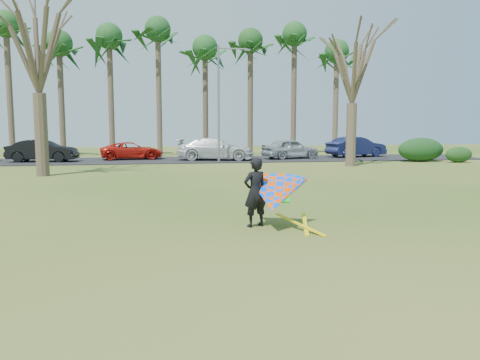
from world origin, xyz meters
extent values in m
plane|color=#1F4C10|center=(0.00, 0.00, 0.00)|extent=(100.00, 100.00, 0.00)
cube|color=black|center=(0.00, 25.00, 0.03)|extent=(46.00, 7.00, 0.06)
cylinder|color=brown|center=(-14.00, 31.00, 5.20)|extent=(0.48, 0.48, 10.40)
ellipsoid|color=#1A4017|center=(-14.00, 31.00, 10.70)|extent=(4.84, 4.84, 3.08)
cylinder|color=#483B2B|center=(-10.00, 31.00, 4.50)|extent=(0.48, 0.48, 9.00)
ellipsoid|color=#19481A|center=(-10.00, 31.00, 9.30)|extent=(4.84, 4.84, 3.08)
cylinder|color=brown|center=(-6.00, 31.00, 4.85)|extent=(0.48, 0.48, 9.70)
ellipsoid|color=#17401A|center=(-6.00, 31.00, 10.00)|extent=(4.84, 4.84, 3.08)
cylinder|color=brown|center=(-2.00, 31.00, 5.20)|extent=(0.48, 0.48, 10.40)
ellipsoid|color=#17401A|center=(-2.00, 31.00, 10.70)|extent=(4.84, 4.84, 3.08)
cylinder|color=#453729|center=(2.00, 31.00, 4.50)|extent=(0.48, 0.48, 9.00)
ellipsoid|color=#1A491C|center=(2.00, 31.00, 9.30)|extent=(4.84, 4.84, 3.08)
cylinder|color=#4C3C2E|center=(6.00, 31.00, 4.85)|extent=(0.48, 0.48, 9.70)
ellipsoid|color=#194017|center=(6.00, 31.00, 10.00)|extent=(4.84, 4.84, 3.08)
cylinder|color=brown|center=(10.00, 31.00, 5.20)|extent=(0.48, 0.48, 10.40)
ellipsoid|color=#1B4D1C|center=(10.00, 31.00, 10.70)|extent=(4.84, 4.84, 3.08)
cylinder|color=brown|center=(14.00, 31.00, 4.50)|extent=(0.48, 0.48, 9.00)
ellipsoid|color=#1A4B1E|center=(14.00, 31.00, 9.30)|extent=(4.84, 4.84, 3.08)
cylinder|color=#47362A|center=(-8.00, 15.00, 2.10)|extent=(0.64, 0.64, 4.20)
cylinder|color=brown|center=(10.00, 18.00, 1.99)|extent=(0.64, 0.64, 3.99)
cylinder|color=gray|center=(2.00, 22.00, 4.00)|extent=(0.16, 0.16, 8.00)
cylinder|color=gray|center=(3.00, 22.00, 7.80)|extent=(2.00, 0.10, 0.10)
cube|color=gray|center=(4.00, 22.00, 7.75)|extent=(0.40, 0.18, 0.12)
ellipsoid|color=#143715|center=(16.52, 20.69, 0.86)|extent=(3.44, 1.56, 1.72)
ellipsoid|color=#173914|center=(18.72, 19.48, 0.55)|extent=(1.99, 0.94, 1.11)
imported|color=black|center=(-10.17, 24.47, 0.83)|extent=(4.86, 2.18, 1.55)
imported|color=red|center=(-4.11, 25.90, 0.70)|extent=(4.89, 2.76, 1.29)
imported|color=silver|center=(2.02, 24.08, 0.88)|extent=(6.02, 3.42, 1.64)
imported|color=#9CA2A9|center=(7.90, 24.62, 0.82)|extent=(4.80, 3.01, 1.52)
imported|color=#161C44|center=(13.77, 25.69, 0.88)|extent=(5.22, 2.85, 1.63)
imported|color=black|center=(0.24, 1.17, 0.88)|extent=(0.74, 0.61, 1.76)
cone|color=#0552FF|center=(0.69, 0.92, 0.85)|extent=(2.13, 2.39, 2.02)
cube|color=#0CBF19|center=(0.81, 0.84, 0.80)|extent=(0.62, 0.60, 0.24)
cube|color=yellow|center=(1.24, 0.57, 0.01)|extent=(0.85, 1.66, 0.28)
cube|color=yellow|center=(1.44, 0.77, 0.01)|extent=(0.56, 1.76, 0.22)
camera|label=1|loc=(-2.14, -10.26, 2.53)|focal=35.00mm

